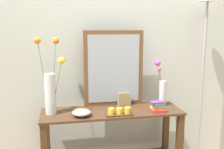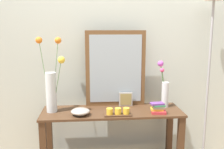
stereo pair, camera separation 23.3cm
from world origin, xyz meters
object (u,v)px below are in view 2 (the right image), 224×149
at_px(vase_right, 164,89).
at_px(candle_tray, 118,112).
at_px(picture_frame_small, 126,99).
at_px(floor_lamp, 210,55).
at_px(decorative_bowl, 80,111).
at_px(book_stack, 158,108).
at_px(console_table, 112,139).
at_px(mirror_leaning, 116,69).
at_px(tall_vase_left, 52,85).

bearing_deg(vase_right, candle_tray, -155.82).
xyz_separation_m(picture_frame_small, floor_lamp, (0.81, -0.04, 0.43)).
bearing_deg(decorative_bowl, book_stack, -0.76).
relative_size(vase_right, decorative_bowl, 2.67).
xyz_separation_m(candle_tray, picture_frame_small, (0.11, 0.27, 0.04)).
bearing_deg(floor_lamp, vase_right, -178.03).
height_order(console_table, candle_tray, candle_tray).
bearing_deg(floor_lamp, console_table, -174.33).
bearing_deg(mirror_leaning, book_stack, -37.81).
xyz_separation_m(candle_tray, decorative_bowl, (-0.33, 0.04, 0.01)).
distance_m(console_table, vase_right, 0.70).
bearing_deg(floor_lamp, decorative_bowl, -171.25).
height_order(mirror_leaning, candle_tray, mirror_leaning).
bearing_deg(console_table, mirror_leaning, 73.74).
xyz_separation_m(tall_vase_left, decorative_bowl, (0.26, -0.12, -0.22)).
height_order(tall_vase_left, decorative_bowl, tall_vase_left).
bearing_deg(console_table, candle_tray, -72.92).
relative_size(vase_right, picture_frame_small, 3.29).
height_order(console_table, picture_frame_small, picture_frame_small).
xyz_separation_m(candle_tray, book_stack, (0.37, 0.03, 0.02)).
xyz_separation_m(vase_right, floor_lamp, (0.44, 0.02, 0.33)).
distance_m(candle_tray, decorative_bowl, 0.33).
relative_size(console_table, tall_vase_left, 1.90).
xyz_separation_m(tall_vase_left, book_stack, (0.96, -0.13, -0.21)).
relative_size(decorative_bowl, floor_lamp, 0.09).
relative_size(mirror_leaning, picture_frame_small, 5.42).
xyz_separation_m(mirror_leaning, floor_lamp, (0.91, -0.08, 0.13)).
bearing_deg(floor_lamp, mirror_leaning, 175.22).
distance_m(vase_right, floor_lamp, 0.55).
height_order(tall_vase_left, book_stack, tall_vase_left).
xyz_separation_m(console_table, decorative_bowl, (-0.29, -0.10, 0.32)).
bearing_deg(vase_right, tall_vase_left, -177.17).
distance_m(picture_frame_small, floor_lamp, 0.92).
xyz_separation_m(tall_vase_left, floor_lamp, (1.51, 0.07, 0.25)).
relative_size(console_table, candle_tray, 5.35).
relative_size(decorative_bowl, book_stack, 1.16).
bearing_deg(mirror_leaning, picture_frame_small, -21.05).
xyz_separation_m(console_table, candle_tray, (0.04, -0.13, 0.32)).
height_order(console_table, floor_lamp, floor_lamp).
height_order(console_table, vase_right, vase_right).
height_order(picture_frame_small, floor_lamp, floor_lamp).
bearing_deg(decorative_bowl, mirror_leaning, 38.34).
height_order(vase_right, candle_tray, vase_right).
bearing_deg(mirror_leaning, floor_lamp, -4.78).
bearing_deg(tall_vase_left, book_stack, -7.96).
bearing_deg(console_table, book_stack, -14.62).
distance_m(vase_right, candle_tray, 0.54).
xyz_separation_m(tall_vase_left, vase_right, (1.07, 0.05, -0.08)).
relative_size(console_table, book_stack, 8.96).
relative_size(console_table, vase_right, 2.90).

